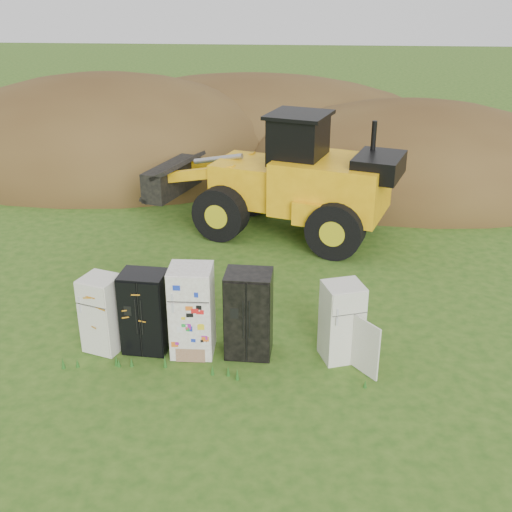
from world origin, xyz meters
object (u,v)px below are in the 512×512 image
at_px(fridge_leftmost, 103,313).
at_px(fridge_dark_mid, 249,314).
at_px(fridge_black_side, 145,312).
at_px(fridge_open_door, 342,322).
at_px(wheel_loader, 268,172).
at_px(fridge_sticker, 192,311).

xyz_separation_m(fridge_leftmost, fridge_dark_mid, (3.01, 0.03, 0.10)).
relative_size(fridge_black_side, fridge_dark_mid, 0.95).
height_order(fridge_leftmost, fridge_dark_mid, fridge_dark_mid).
height_order(fridge_open_door, wheel_loader, wheel_loader).
distance_m(fridge_leftmost, fridge_black_side, 0.88).
xyz_separation_m(fridge_black_side, wheel_loader, (2.12, 6.88, 0.95)).
bearing_deg(wheel_loader, fridge_black_side, -89.07).
distance_m(fridge_sticker, fridge_dark_mid, 1.15).
relative_size(fridge_black_side, wheel_loader, 0.23).
height_order(fridge_black_side, wheel_loader, wheel_loader).
bearing_deg(fridge_open_door, fridge_black_side, 160.66).
xyz_separation_m(fridge_sticker, fridge_dark_mid, (1.15, 0.05, -0.05)).
relative_size(fridge_black_side, fridge_sticker, 0.90).
bearing_deg(wheel_loader, fridge_open_door, -56.69).
distance_m(fridge_sticker, wheel_loader, 7.08).
bearing_deg(fridge_sticker, fridge_dark_mid, 1.26).
distance_m(fridge_leftmost, fridge_open_door, 4.88).
xyz_separation_m(fridge_black_side, fridge_dark_mid, (2.13, -0.01, 0.05)).
bearing_deg(fridge_black_side, fridge_sticker, 0.85).
height_order(fridge_dark_mid, fridge_open_door, fridge_dark_mid).
relative_size(fridge_open_door, wheel_loader, 0.22).
distance_m(fridge_black_side, wheel_loader, 7.26).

